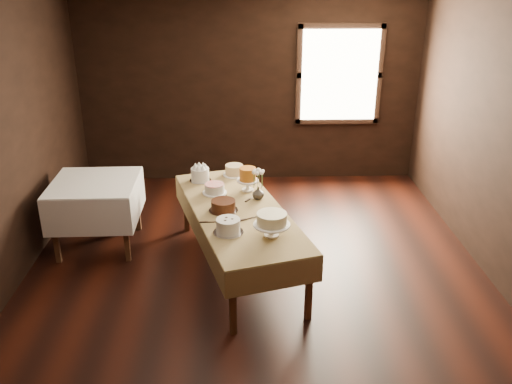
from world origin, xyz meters
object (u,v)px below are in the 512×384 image
Objects in this scene: cake_lattice at (215,189)px; cake_cream at (272,225)px; cake_swirl at (228,226)px; cake_speckled at (234,170)px; cake_caramel at (248,181)px; side_table at (95,190)px; display_table at (238,214)px; cake_meringue at (200,175)px; cake_server_e at (216,222)px; cake_chocolate at (223,206)px; cake_server_a at (253,218)px; cake_server_b at (272,219)px; flower_vase at (258,193)px; cake_server_c at (226,198)px; cake_server_d at (253,197)px.

cake_cream is at bearing -60.82° from cake_lattice.
cake_swirl is 0.74× the size of cake_cream.
cake_speckled is 1.07× the size of cake_caramel.
display_table is at bearing -19.78° from side_table.
cake_caramel is at bearing 9.55° from cake_lattice.
cake_meringue reaches higher than cake_server_e.
cake_server_e is (-0.07, -0.27, -0.05)m from cake_chocolate.
cake_swirl is 0.41m from cake_server_a.
cake_server_b and cake_server_e have the same top height.
flower_vase is at bearing -69.47° from cake_speckled.
cake_server_a is 1.00× the size of cake_server_c.
flower_vase is at bearing -96.83° from cake_server_d.
cake_cream is (0.77, -1.42, 0.03)m from cake_meringue.
display_table is 0.99m from cake_speckled.
cake_swirl reaches higher than cake_server_d.
cake_server_e is (-0.54, 0.30, -0.11)m from cake_cream.
cake_cream is 0.36m from cake_server_b.
cake_server_c is at bearing 91.11° from cake_server_a.
side_table is 1.65m from cake_speckled.
cake_speckled is at bearing -14.30° from cake_server_c.
cake_server_a is (0.30, -0.18, -0.05)m from cake_chocolate.
cake_swirl is 0.84m from cake_server_c.
cake_caramel is 1.19× the size of cake_server_c.
cake_caramel is 1.19× the size of cake_server_b.
side_table is at bearing -166.21° from cake_speckled.
cake_server_e is (-0.39, -0.62, 0.00)m from cake_server_d.
cake_server_c is 1.00× the size of cake_server_e.
cake_server_e is (-0.22, -0.31, 0.06)m from display_table.
cake_swirl is at bearing -80.14° from cake_lattice.
cake_meringue is 1.24× the size of cake_server_e.
cake_server_a is (0.20, -1.20, -0.06)m from cake_speckled.
cake_speckled is 0.77× the size of cake_cream.
cake_speckled is 1.31m from cake_server_e.
cake_server_a is at bearing 52.93° from cake_swirl.
cake_chocolate is at bearing -115.93° from cake_caramel.
flower_vase is at bearing 50.52° from display_table.
cake_cream is 0.94m from cake_server_d.
cake_meringue is at bearing 116.53° from cake_lattice.
cake_meringue reaches higher than cake_swirl.
cake_speckled is 1.28× the size of cake_server_a.
cake_meringue reaches higher than cake_server_b.
flower_vase reaches higher than cake_server_e.
cake_server_c is 0.30m from cake_server_d.
display_table is at bearing 117.80° from cake_cream.
flower_vase is (0.35, -0.03, 0.06)m from cake_server_c.
flower_vase is at bearing -101.43° from cake_server_c.
cake_cream is 1.66× the size of cake_server_b.
cake_server_d is at bearing 61.50° from display_table.
cake_server_a is 1.00× the size of cake_server_b.
cake_lattice reaches higher than side_table.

